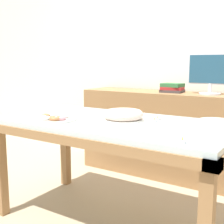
# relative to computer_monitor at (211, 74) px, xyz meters

# --- Properties ---
(ground_plane) EXTENTS (12.00, 12.00, 0.00)m
(ground_plane) POSITION_rel_computer_monitor_xyz_m (-0.36, -1.11, -1.06)
(ground_plane) COLOR tan
(wall_back) EXTENTS (8.00, 0.10, 2.60)m
(wall_back) POSITION_rel_computer_monitor_xyz_m (-0.36, 0.30, 0.24)
(wall_back) COLOR silver
(wall_back) RESTS_ON ground
(dining_table) EXTENTS (1.69, 0.87, 0.77)m
(dining_table) POSITION_rel_computer_monitor_xyz_m (-0.36, -1.11, -0.39)
(dining_table) COLOR silver
(dining_table) RESTS_ON ground
(sideboard) EXTENTS (1.93, 0.44, 0.87)m
(sideboard) POSITION_rel_computer_monitor_xyz_m (-0.36, 0.00, -0.63)
(sideboard) COLOR olive
(sideboard) RESTS_ON ground
(computer_monitor) EXTENTS (0.42, 0.20, 0.38)m
(computer_monitor) POSITION_rel_computer_monitor_xyz_m (0.00, 0.00, 0.00)
(computer_monitor) COLOR silver
(computer_monitor) RESTS_ON sideboard
(book_stack) EXTENTS (0.23, 0.19, 0.09)m
(book_stack) POSITION_rel_computer_monitor_xyz_m (-0.37, 0.00, -0.15)
(book_stack) COLOR #3F3838
(book_stack) RESTS_ON sideboard
(cake_chocolate_round) EXTENTS (0.29, 0.29, 0.08)m
(cake_chocolate_round) POSITION_rel_computer_monitor_xyz_m (-0.29, -1.08, -0.26)
(cake_chocolate_round) COLOR silver
(cake_chocolate_round) RESTS_ON dining_table
(pastry_platter) EXTENTS (0.33, 0.33, 0.04)m
(pastry_platter) POSITION_rel_computer_monitor_xyz_m (-0.71, -1.35, -0.28)
(pastry_platter) COLOR silver
(pastry_platter) RESTS_ON dining_table
(plate_stack) EXTENTS (0.21, 0.21, 0.04)m
(plate_stack) POSITION_rel_computer_monitor_xyz_m (0.30, -0.93, -0.28)
(plate_stack) COLOR silver
(plate_stack) RESTS_ON dining_table
(tealight_right_edge) EXTENTS (0.04, 0.04, 0.04)m
(tealight_right_edge) POSITION_rel_computer_monitor_xyz_m (-0.09, -1.02, -0.29)
(tealight_right_edge) COLOR silver
(tealight_right_edge) RESTS_ON dining_table
(tealight_centre) EXTENTS (0.04, 0.04, 0.04)m
(tealight_centre) POSITION_rel_computer_monitor_xyz_m (-0.10, -0.93, -0.29)
(tealight_centre) COLOR silver
(tealight_centre) RESTS_ON dining_table
(tealight_near_front) EXTENTS (0.04, 0.04, 0.04)m
(tealight_near_front) POSITION_rel_computer_monitor_xyz_m (0.28, -1.45, -0.29)
(tealight_near_front) COLOR silver
(tealight_near_front) RESTS_ON dining_table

